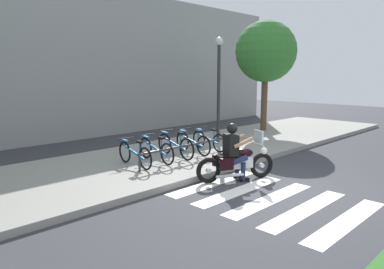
% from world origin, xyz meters
% --- Properties ---
extents(ground_plane, '(48.00, 48.00, 0.00)m').
position_xyz_m(ground_plane, '(0.00, 0.00, 0.00)').
color(ground_plane, '#38383D').
extents(sidewalk, '(24.00, 4.40, 0.15)m').
position_xyz_m(sidewalk, '(0.00, 4.14, 0.07)').
color(sidewalk, gray).
rests_on(sidewalk, ground).
extents(crosswalk_stripe_0, '(2.80, 0.40, 0.01)m').
position_xyz_m(crosswalk_stripe_0, '(-0.67, -1.60, 0.00)').
color(crosswalk_stripe_0, white).
rests_on(crosswalk_stripe_0, ground).
extents(crosswalk_stripe_1, '(2.80, 0.40, 0.01)m').
position_xyz_m(crosswalk_stripe_1, '(-0.67, -0.80, 0.00)').
color(crosswalk_stripe_1, white).
rests_on(crosswalk_stripe_1, ground).
extents(crosswalk_stripe_2, '(2.80, 0.40, 0.01)m').
position_xyz_m(crosswalk_stripe_2, '(-0.67, 0.00, 0.00)').
color(crosswalk_stripe_2, white).
rests_on(crosswalk_stripe_2, ground).
extents(crosswalk_stripe_3, '(2.80, 0.40, 0.01)m').
position_xyz_m(crosswalk_stripe_3, '(-0.67, 0.80, 0.00)').
color(crosswalk_stripe_3, white).
rests_on(crosswalk_stripe_3, ground).
extents(crosswalk_stripe_4, '(2.80, 0.40, 0.01)m').
position_xyz_m(crosswalk_stripe_4, '(-0.67, 1.60, 0.00)').
color(crosswalk_stripe_4, white).
rests_on(crosswalk_stripe_4, ground).
extents(motorcycle, '(1.95, 1.02, 1.22)m').
position_xyz_m(motorcycle, '(-0.10, 1.37, 0.46)').
color(motorcycle, black).
rests_on(motorcycle, ground).
extents(rider, '(0.76, 0.70, 1.44)m').
position_xyz_m(rider, '(-0.17, 1.40, 0.82)').
color(rider, black).
rests_on(rider, ground).
extents(bicycle_0, '(0.48, 1.66, 0.73)m').
position_xyz_m(bicycle_0, '(-1.42, 3.78, 0.49)').
color(bicycle_0, black).
rests_on(bicycle_0, sidewalk).
extents(bicycle_1, '(0.48, 1.69, 0.75)m').
position_xyz_m(bicycle_1, '(-0.68, 3.78, 0.49)').
color(bicycle_1, black).
rests_on(bicycle_1, sidewalk).
extents(bicycle_2, '(0.48, 1.73, 0.79)m').
position_xyz_m(bicycle_2, '(0.05, 3.78, 0.51)').
color(bicycle_2, black).
rests_on(bicycle_2, sidewalk).
extents(bicycle_3, '(0.48, 1.64, 0.76)m').
position_xyz_m(bicycle_3, '(0.79, 3.78, 0.50)').
color(bicycle_3, black).
rests_on(bicycle_3, sidewalk).
extents(bicycle_4, '(0.48, 1.57, 0.72)m').
position_xyz_m(bicycle_4, '(1.52, 3.78, 0.48)').
color(bicycle_4, black).
rests_on(bicycle_4, sidewalk).
extents(bike_rack, '(3.54, 0.07, 0.49)m').
position_xyz_m(bike_rack, '(0.05, 3.22, 0.56)').
color(bike_rack, '#333338').
rests_on(bike_rack, sidewalk).
extents(street_lamp, '(0.28, 0.28, 3.88)m').
position_xyz_m(street_lamp, '(2.87, 4.54, 2.38)').
color(street_lamp, '#2D2D33').
rests_on(street_lamp, ground).
extents(tree_near_rack, '(2.62, 2.62, 4.87)m').
position_xyz_m(tree_near_rack, '(6.39, 4.94, 3.54)').
color(tree_near_rack, brown).
rests_on(tree_near_rack, ground).
extents(building_backdrop, '(24.00, 1.20, 6.08)m').
position_xyz_m(building_backdrop, '(0.00, 9.84, 3.04)').
color(building_backdrop, '#969696').
rests_on(building_backdrop, ground).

